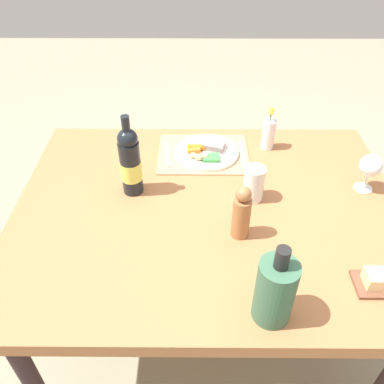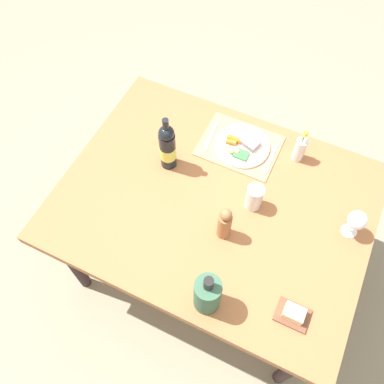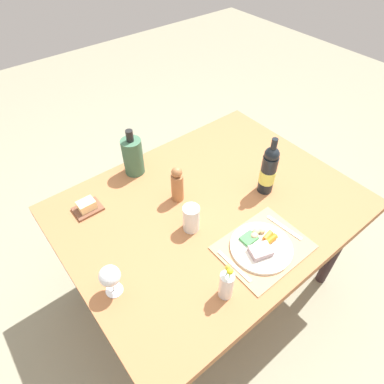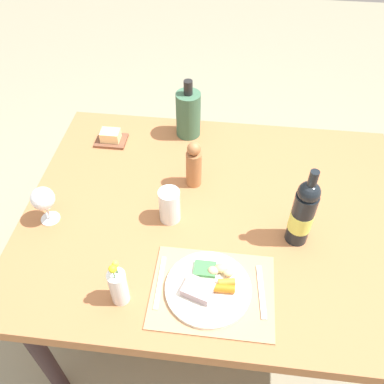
{
  "view_description": "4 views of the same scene",
  "coord_description": "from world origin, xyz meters",
  "px_view_note": "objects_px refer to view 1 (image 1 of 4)",
  "views": [
    {
      "loc": [
        0.05,
        1.06,
        1.71
      ],
      "look_at": [
        0.06,
        -0.05,
        0.78
      ],
      "focal_mm": 37.04,
      "sensor_mm": 36.0,
      "label": 1
    },
    {
      "loc": [
        -0.3,
        0.87,
        2.37
      ],
      "look_at": [
        0.09,
        0.06,
        0.85
      ],
      "focal_mm": 38.05,
      "sensor_mm": 36.0,
      "label": 2
    },
    {
      "loc": [
        -0.75,
        -0.79,
        1.95
      ],
      "look_at": [
        -0.09,
        0.04,
        0.87
      ],
      "focal_mm": 30.94,
      "sensor_mm": 36.0,
      "label": 3
    },
    {
      "loc": [
        0.03,
        -0.99,
        1.89
      ],
      "look_at": [
        -0.09,
        0.01,
        0.84
      ],
      "focal_mm": 38.37,
      "sensor_mm": 36.0,
      "label": 4
    }
  ],
  "objects_px": {
    "butter_dish": "(378,281)",
    "dinner_plate": "(206,152)",
    "knife": "(168,154)",
    "cooler_bottle": "(275,290)",
    "wine_glass": "(371,166)",
    "water_tumbler": "(254,185)",
    "pepper_mill": "(241,213)",
    "flower_vase": "(269,133)",
    "dining_table": "(208,221)",
    "fork": "(243,154)",
    "wine_bottle": "(130,162)"
  },
  "relations": [
    {
      "from": "knife",
      "to": "wine_bottle",
      "type": "distance_m",
      "value": 0.29
    },
    {
      "from": "butter_dish",
      "to": "knife",
      "type": "bearing_deg",
      "value": -45.71
    },
    {
      "from": "knife",
      "to": "wine_glass",
      "type": "bearing_deg",
      "value": 159.04
    },
    {
      "from": "wine_glass",
      "to": "flower_vase",
      "type": "bearing_deg",
      "value": -40.46
    },
    {
      "from": "cooler_bottle",
      "to": "flower_vase",
      "type": "bearing_deg",
      "value": -97.22
    },
    {
      "from": "dinner_plate",
      "to": "water_tumbler",
      "type": "height_order",
      "value": "water_tumbler"
    },
    {
      "from": "water_tumbler",
      "to": "pepper_mill",
      "type": "bearing_deg",
      "value": 71.19
    },
    {
      "from": "dinner_plate",
      "to": "pepper_mill",
      "type": "distance_m",
      "value": 0.48
    },
    {
      "from": "dinner_plate",
      "to": "fork",
      "type": "height_order",
      "value": "dinner_plate"
    },
    {
      "from": "flower_vase",
      "to": "knife",
      "type": "bearing_deg",
      "value": 9.21
    },
    {
      "from": "dining_table",
      "to": "cooler_bottle",
      "type": "distance_m",
      "value": 0.5
    },
    {
      "from": "fork",
      "to": "flower_vase",
      "type": "height_order",
      "value": "flower_vase"
    },
    {
      "from": "dining_table",
      "to": "wine_glass",
      "type": "distance_m",
      "value": 0.63
    },
    {
      "from": "dinner_plate",
      "to": "flower_vase",
      "type": "height_order",
      "value": "flower_vase"
    },
    {
      "from": "dinner_plate",
      "to": "knife",
      "type": "height_order",
      "value": "dinner_plate"
    },
    {
      "from": "butter_dish",
      "to": "wine_bottle",
      "type": "xyz_separation_m",
      "value": [
        0.76,
        -0.43,
        0.11
      ]
    },
    {
      "from": "wine_glass",
      "to": "pepper_mill",
      "type": "height_order",
      "value": "pepper_mill"
    },
    {
      "from": "flower_vase",
      "to": "wine_glass",
      "type": "distance_m",
      "value": 0.43
    },
    {
      "from": "dining_table",
      "to": "flower_vase",
      "type": "bearing_deg",
      "value": -124.04
    },
    {
      "from": "pepper_mill",
      "to": "fork",
      "type": "bearing_deg",
      "value": -96.73
    },
    {
      "from": "flower_vase",
      "to": "butter_dish",
      "type": "distance_m",
      "value": 0.77
    },
    {
      "from": "wine_glass",
      "to": "knife",
      "type": "bearing_deg",
      "value": -15.61
    },
    {
      "from": "flower_vase",
      "to": "fork",
      "type": "bearing_deg",
      "value": 30.69
    },
    {
      "from": "cooler_bottle",
      "to": "pepper_mill",
      "type": "height_order",
      "value": "cooler_bottle"
    },
    {
      "from": "fork",
      "to": "wine_glass",
      "type": "relative_size",
      "value": 1.25
    },
    {
      "from": "wine_bottle",
      "to": "cooler_bottle",
      "type": "bearing_deg",
      "value": 129.67
    },
    {
      "from": "butter_dish",
      "to": "wine_glass",
      "type": "bearing_deg",
      "value": -103.52
    },
    {
      "from": "dinner_plate",
      "to": "dining_table",
      "type": "bearing_deg",
      "value": 90.56
    },
    {
      "from": "cooler_bottle",
      "to": "flower_vase",
      "type": "height_order",
      "value": "cooler_bottle"
    },
    {
      "from": "butter_dish",
      "to": "dinner_plate",
      "type": "bearing_deg",
      "value": -54.11
    },
    {
      "from": "dining_table",
      "to": "water_tumbler",
      "type": "xyz_separation_m",
      "value": [
        -0.16,
        -0.05,
        0.13
      ]
    },
    {
      "from": "butter_dish",
      "to": "water_tumbler",
      "type": "xyz_separation_m",
      "value": [
        0.32,
        -0.4,
        0.04
      ]
    },
    {
      "from": "cooler_bottle",
      "to": "dinner_plate",
      "type": "bearing_deg",
      "value": -78.16
    },
    {
      "from": "knife",
      "to": "pepper_mill",
      "type": "relative_size",
      "value": 0.93
    },
    {
      "from": "knife",
      "to": "cooler_bottle",
      "type": "height_order",
      "value": "cooler_bottle"
    },
    {
      "from": "wine_bottle",
      "to": "pepper_mill",
      "type": "distance_m",
      "value": 0.44
    },
    {
      "from": "wine_glass",
      "to": "butter_dish",
      "type": "relative_size",
      "value": 1.15
    },
    {
      "from": "dinner_plate",
      "to": "flower_vase",
      "type": "relative_size",
      "value": 1.41
    },
    {
      "from": "dinner_plate",
      "to": "cooler_bottle",
      "type": "xyz_separation_m",
      "value": [
        -0.16,
        0.77,
        0.09
      ]
    },
    {
      "from": "dining_table",
      "to": "pepper_mill",
      "type": "height_order",
      "value": "pepper_mill"
    },
    {
      "from": "butter_dish",
      "to": "cooler_bottle",
      "type": "bearing_deg",
      "value": 16.49
    },
    {
      "from": "dinner_plate",
      "to": "water_tumbler",
      "type": "distance_m",
      "value": 0.32
    },
    {
      "from": "water_tumbler",
      "to": "fork",
      "type": "bearing_deg",
      "value": -87.98
    },
    {
      "from": "dining_table",
      "to": "cooler_bottle",
      "type": "xyz_separation_m",
      "value": [
        -0.16,
        0.44,
        0.18
      ]
    },
    {
      "from": "knife",
      "to": "cooler_bottle",
      "type": "xyz_separation_m",
      "value": [
        -0.32,
        0.76,
        0.1
      ]
    },
    {
      "from": "flower_vase",
      "to": "wine_bottle",
      "type": "height_order",
      "value": "wine_bottle"
    },
    {
      "from": "fork",
      "to": "wine_glass",
      "type": "distance_m",
      "value": 0.5
    },
    {
      "from": "dining_table",
      "to": "water_tumbler",
      "type": "bearing_deg",
      "value": -162.37
    },
    {
      "from": "knife",
      "to": "wine_bottle",
      "type": "relative_size",
      "value": 0.58
    },
    {
      "from": "flower_vase",
      "to": "wine_glass",
      "type": "bearing_deg",
      "value": 139.54
    }
  ]
}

